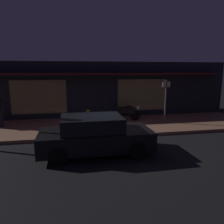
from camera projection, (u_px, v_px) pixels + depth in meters
ground_plane at (105, 146)px, 8.68m from camera, size 60.00×60.00×0.00m
sidewalk_slab at (97, 126)px, 11.56m from camera, size 18.00×4.00×0.15m
storefront_building at (91, 89)px, 14.49m from camera, size 18.00×3.30×3.60m
motorcycle at (126, 112)px, 12.61m from camera, size 1.60×0.88×0.97m
bicycle_parked at (93, 119)px, 11.22m from camera, size 1.62×0.53×0.91m
sign_post at (166, 99)px, 11.84m from camera, size 0.44×0.09×2.40m
parked_car_near at (95, 135)px, 7.86m from camera, size 4.12×1.82×1.42m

